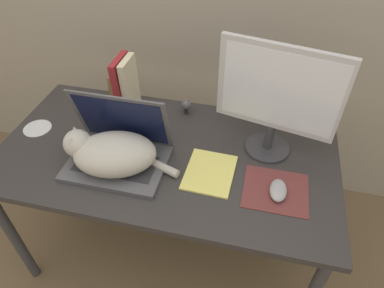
# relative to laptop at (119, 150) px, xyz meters

# --- Properties ---
(desk) EXTENTS (1.37, 0.72, 0.71)m
(desk) POSITION_rel_laptop_xyz_m (0.16, 0.08, -0.12)
(desk) COLOR #2D2B2B
(desk) RESTS_ON ground_plane
(laptop) EXTENTS (0.38, 0.27, 0.28)m
(laptop) POSITION_rel_laptop_xyz_m (0.00, 0.00, 0.00)
(laptop) COLOR #4C4C51
(laptop) RESTS_ON desk
(cat) EXTENTS (0.44, 0.28, 0.16)m
(cat) POSITION_rel_laptop_xyz_m (-0.01, -0.04, 0.02)
(cat) COLOR #B2ADA3
(cat) RESTS_ON desk
(external_monitor) EXTENTS (0.45, 0.18, 0.46)m
(external_monitor) POSITION_rel_laptop_xyz_m (0.56, 0.19, 0.20)
(external_monitor) COLOR #333338
(external_monitor) RESTS_ON desk
(mousepad) EXTENTS (0.23, 0.21, 0.00)m
(mousepad) POSITION_rel_laptop_xyz_m (0.61, -0.02, -0.05)
(mousepad) COLOR brown
(mousepad) RESTS_ON desk
(computer_mouse) EXTENTS (0.06, 0.11, 0.03)m
(computer_mouse) POSITION_rel_laptop_xyz_m (0.61, -0.03, -0.04)
(computer_mouse) COLOR #99999E
(computer_mouse) RESTS_ON mousepad
(book_row) EXTENTS (0.09, 0.16, 0.25)m
(book_row) POSITION_rel_laptop_xyz_m (-0.10, 0.34, 0.06)
(book_row) COLOR olive
(book_row) RESTS_ON desk
(notepad) EXTENTS (0.19, 0.23, 0.01)m
(notepad) POSITION_rel_laptop_xyz_m (0.36, 0.01, -0.05)
(notepad) COLOR #E5DB6B
(notepad) RESTS_ON desk
(webcam) EXTENTS (0.05, 0.05, 0.07)m
(webcam) POSITION_rel_laptop_xyz_m (0.18, 0.35, -0.01)
(webcam) COLOR #232328
(webcam) RESTS_ON desk
(cd_disc) EXTENTS (0.12, 0.12, 0.00)m
(cd_disc) POSITION_rel_laptop_xyz_m (-0.43, 0.10, -0.05)
(cd_disc) COLOR silver
(cd_disc) RESTS_ON desk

